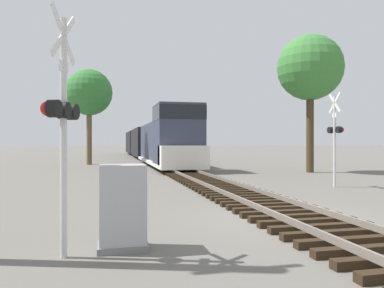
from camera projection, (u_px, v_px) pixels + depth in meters
The scene contains 8 objects.
ground_plane at pixel (290, 218), 10.03m from camera, with size 400.00×400.00×0.00m, color #666059.
rail_track_bed at pixel (290, 213), 10.03m from camera, with size 2.60×160.00×0.31m.
freight_train at pixel (148, 143), 44.98m from camera, with size 3.15×46.44×4.64m.
crossing_signal_near at pixel (62, 116), 6.59m from camera, with size 0.59×1.00×4.39m.
crossing_signal_far at pixel (335, 133), 17.00m from camera, with size 0.35×1.01×4.29m.
relay_cabinet at pixel (123, 208), 7.09m from camera, with size 0.95×0.71×1.61m.
tree_far_right at pixel (310, 69), 25.27m from camera, with size 4.41×4.41×9.30m.
tree_mid_background at pixel (89, 93), 34.07m from camera, with size 4.20×4.20×8.69m.
Camera 1 is at (-4.80, -9.18, 2.04)m, focal length 35.00 mm.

